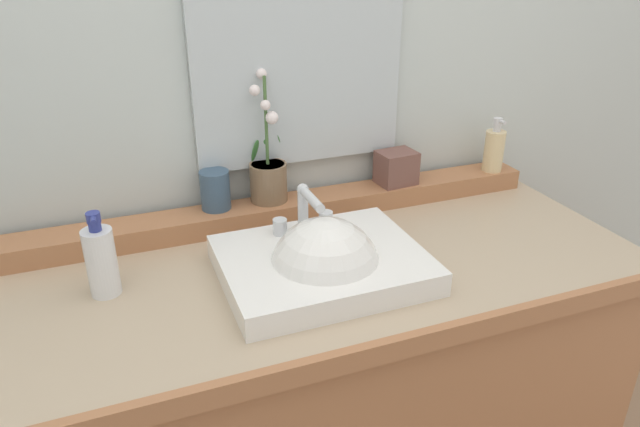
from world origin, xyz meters
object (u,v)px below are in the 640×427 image
at_px(potted_plant, 268,173).
at_px(lotion_bottle, 101,260).
at_px(tumbler_cup, 215,190).
at_px(soap_dispenser, 494,149).
at_px(sink_basin, 324,269).
at_px(trinket_box, 396,168).

height_order(potted_plant, lotion_bottle, potted_plant).
distance_m(potted_plant, tumbler_cup, 0.14).
relative_size(soap_dispenser, lotion_bottle, 0.85).
bearing_deg(sink_basin, potted_plant, 94.14).
bearing_deg(trinket_box, tumbler_cup, 173.29).
relative_size(sink_basin, tumbler_cup, 4.38).
bearing_deg(sink_basin, lotion_bottle, 166.47).
distance_m(soap_dispenser, lotion_bottle, 1.08).
relative_size(potted_plant, lotion_bottle, 1.81).
relative_size(sink_basin, soap_dispenser, 2.75).
distance_m(sink_basin, potted_plant, 0.34).
bearing_deg(sink_basin, soap_dispenser, 24.74).
bearing_deg(soap_dispenser, sink_basin, -155.26).
bearing_deg(trinket_box, soap_dispenser, -7.77).
bearing_deg(soap_dispenser, lotion_bottle, -170.11).
bearing_deg(soap_dispenser, potted_plant, 177.20).
height_order(soap_dispenser, lotion_bottle, soap_dispenser).
xyz_separation_m(sink_basin, trinket_box, (0.33, 0.30, 0.08)).
xyz_separation_m(potted_plant, lotion_bottle, (-0.41, -0.22, -0.05)).
distance_m(sink_basin, soap_dispenser, 0.70).
distance_m(soap_dispenser, tumbler_cup, 0.79).
relative_size(sink_basin, lotion_bottle, 2.34).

